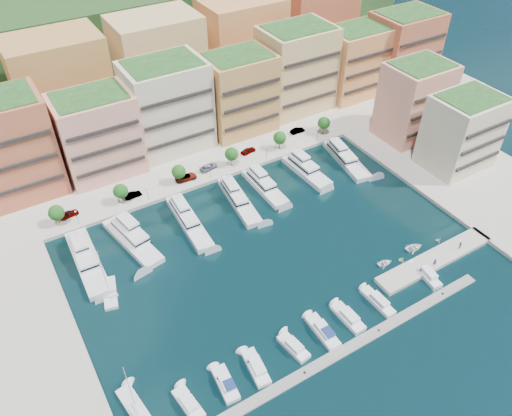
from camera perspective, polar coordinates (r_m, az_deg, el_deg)
The scene contains 59 objects.
ground at distance 116.83m, azimuth 1.83°, elevation -4.87°, with size 400.00×400.00×0.00m, color black.
north_quay at distance 161.10m, azimuth -10.28°, elevation 8.76°, with size 220.00×64.00×2.00m, color #9E998E.
east_quay at distance 148.74m, azimuth 24.19°, elevation 2.50°, with size 34.00×76.00×2.00m, color #9E998E.
hillside at distance 201.89m, azimuth -15.83°, elevation 14.69°, with size 240.00×40.00×58.00m, color #1A3716.
south_pontoon at distance 100.95m, azimuth 9.89°, elevation -15.87°, with size 72.00×2.20×0.35m, color gray.
finger_pier at distance 121.53m, azimuth 19.70°, elevation -5.69°, with size 32.00×5.00×2.00m, color #9E998E.
apartment_1 at distance 138.53m, azimuth -26.23°, elevation 6.24°, with size 20.00×16.50×26.80m.
apartment_2 at distance 139.65m, azimuth -17.62°, elevation 8.02°, with size 20.00×15.50×22.80m.
apartment_3 at distance 145.47m, azimuth -10.07°, elevation 11.42°, with size 22.00×16.50×25.80m.
apartment_4 at distance 152.41m, azimuth -1.96°, elevation 13.02°, with size 20.00×15.50×23.80m.
apartment_5 at distance 163.92m, azimuth 4.62°, elevation 15.57°, with size 22.00×16.50×26.80m.
apartment_6 at distance 176.10m, azimuth 11.10°, elevation 16.07°, with size 20.00×15.50×22.80m.
apartment_7 at distance 187.58m, azimuth 16.43°, elevation 17.09°, with size 22.00×16.50×24.80m.
apartment_east_a at distance 156.15m, azimuth 17.66°, elevation 11.60°, with size 18.00×14.50×22.80m.
apartment_east_b at distance 147.22m, azimuth 22.47°, elevation 8.06°, with size 18.00×14.50×20.80m.
backblock_1 at distance 158.62m, azimuth -21.22°, elevation 12.73°, with size 26.00×18.00×30.00m, color #C28349.
backblock_2 at distance 165.22m, azimuth -11.00°, elevation 15.82°, with size 26.00×18.00×30.00m, color #DEA975.
backblock_3 at distance 176.74m, azimuth -1.60°, elevation 18.18°, with size 26.00×18.00×30.00m, color #E29752.
backblock_4 at distance 192.29m, azimuth 6.66°, elevation 19.83°, with size 26.00×18.00×30.00m, color #BB503E.
tree_0 at distance 128.55m, azimuth -21.86°, elevation -0.52°, with size 3.80×3.80×5.65m.
tree_1 at distance 130.23m, azimuth -15.22°, elevation 1.86°, with size 3.80×3.80×5.65m.
tree_2 at distance 133.83m, azimuth -8.83°, elevation 4.12°, with size 3.80×3.80×5.65m.
tree_3 at distance 139.18m, azimuth -2.82°, elevation 6.18°, with size 3.80×3.80×5.65m.
tree_4 at distance 146.09m, azimuth 2.73°, elevation 8.02°, with size 3.80×3.80×5.65m.
tree_5 at distance 154.36m, azimuth 7.77°, elevation 9.61°, with size 3.80×3.80×5.65m.
lamppost_0 at distance 127.54m, azimuth -19.82°, elevation -0.80°, with size 0.30×0.30×4.20m.
lamppost_1 at distance 130.15m, azimuth -12.36°, elevation 1.88°, with size 0.30×0.30×4.20m.
lamppost_2 at distance 135.12m, azimuth -5.30°, elevation 4.38°, with size 0.30×0.30×4.20m.
lamppost_3 at distance 142.21m, azimuth 1.20°, elevation 6.62°, with size 0.30×0.30×4.20m.
lamppost_4 at distance 151.13m, azimuth 7.05°, elevation 8.54°, with size 0.30×0.30×4.20m.
yacht_0 at distance 119.76m, azimuth -18.86°, elevation -5.44°, with size 5.71×22.44×7.30m.
yacht_1 at distance 121.72m, azimuth -14.07°, elevation -3.39°, with size 8.55×20.70×7.30m.
yacht_2 at distance 124.21m, azimuth -7.85°, elevation -1.21°, with size 5.43×21.81×7.30m.
yacht_3 at distance 129.28m, azimuth -2.13°, elevation 1.16°, with size 6.57×20.63×7.30m.
yacht_4 at distance 133.56m, azimuth 0.86°, elevation 2.62°, with size 4.63×17.69×7.30m.
yacht_5 at distance 140.03m, azimuth 5.63°, elevation 4.49°, with size 5.44×17.36×7.30m.
yacht_6 at distance 146.21m, azimuth 10.14°, elevation 5.74°, with size 8.25×20.69×7.30m.
cruiser_0 at distance 94.26m, azimuth -7.70°, elevation -21.31°, with size 3.48×7.61×2.55m.
cruiser_1 at distance 95.50m, azimuth -3.48°, elevation -19.44°, with size 3.42×7.75×2.66m.
cruiser_2 at distance 97.08m, azimuth 0.02°, elevation -17.77°, with size 3.61×8.31×2.55m.
cruiser_3 at distance 99.71m, azimuth 4.33°, elevation -15.58°, with size 3.48×7.41×2.55m.
cruiser_4 at distance 102.33m, azimuth 7.65°, elevation -13.82°, with size 3.01×8.82×2.66m.
cruiser_5 at distance 105.16m, azimuth 10.50°, elevation -12.23°, with size 2.98×8.12×2.55m.
cruiser_6 at distance 109.03m, azimuth 13.77°, elevation -10.36°, with size 2.57×8.54×2.55m.
cruiser_8 at distance 117.03m, azimuth 18.96°, elevation -7.26°, with size 3.45×8.11×2.55m.
sailboat_2 at distance 112.11m, azimuth -16.31°, elevation -9.34°, with size 4.85×9.30×13.20m.
sailboat_0 at distance 95.61m, azimuth -13.53°, elevation -21.50°, with size 4.12×10.46×13.20m.
tender_1 at distance 118.89m, azimuth 16.24°, elevation -5.66°, with size 1.39×1.61×0.85m, color #F2F1B9.
tender_2 at distance 122.53m, azimuth 17.62°, elevation -4.32°, with size 3.13×4.38×0.91m, color white.
tender_3 at distance 126.35m, azimuth 20.07°, elevation -3.43°, with size 1.39×1.61×0.85m, color beige.
tender_0 at distance 117.17m, azimuth 14.51°, elevation -6.11°, with size 2.55×3.57×0.74m, color white.
car_0 at distance 131.91m, azimuth -20.62°, elevation -0.63°, with size 1.92×4.77×1.63m, color gray.
car_1 at distance 133.19m, azimuth -13.88°, elevation 1.46°, with size 1.55×4.44×1.46m, color gray.
car_2 at distance 136.58m, azimuth -8.01°, elevation 3.53°, with size 2.71×5.89×1.64m, color gray.
car_3 at distance 139.66m, azimuth -5.45°, elevation 4.69°, with size 2.21×5.44×1.58m, color gray.
car_4 at distance 145.74m, azimuth -0.90°, elevation 6.59°, with size 1.90×4.73×1.61m, color gray.
car_5 at distance 155.49m, azimuth 4.76°, elevation 8.82°, with size 1.64×4.70×1.55m, color gray.
person_0 at distance 118.35m, azimuth 19.75°, elevation -5.85°, with size 0.70×0.46×1.93m, color #272A4F.
person_1 at distance 124.48m, azimuth 22.26°, elevation -3.96°, with size 0.91×0.71×1.86m, color brown.
Camera 1 is at (-45.64, -68.23, 83.13)m, focal length 35.00 mm.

